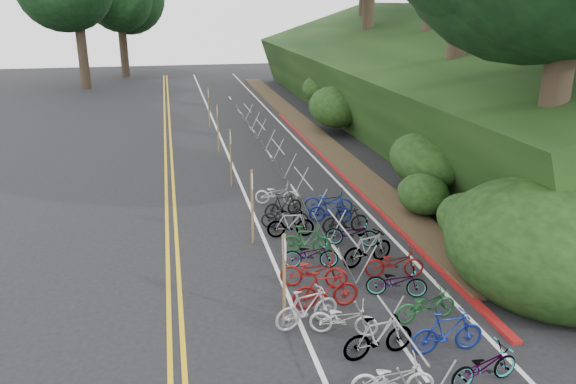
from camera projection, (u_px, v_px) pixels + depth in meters
The scene contains 10 objects.
ground at pixel (259, 327), 13.65m from camera, with size 120.00×120.00×0.00m, color black.
road_markings at pixel (235, 193), 23.11m from camera, with size 7.47×80.00×0.01m.
red_curb at pixel (340, 172), 25.86m from camera, with size 0.25×28.00×0.10m, color maroon.
embankment at pixel (424, 90), 32.99m from camera, with size 14.30×48.14×9.11m.
bike_rack_front at pixel (400, 342), 11.47m from camera, with size 1.19×2.63×1.27m.
bike_racks_rest at pixel (278, 152), 25.99m from camera, with size 1.14×23.00×1.17m.
signpost_near at pixel (284, 272), 13.47m from camera, with size 0.08×0.40×2.33m.
signposts_rest at pixel (224, 138), 26.26m from camera, with size 0.08×18.40×2.50m.
bike_front at pixel (307, 308), 13.52m from camera, with size 1.69×0.48×1.02m, color #9E9EA3.
bike_valet at pixel (344, 257), 16.31m from camera, with size 3.43×13.27×1.06m.
Camera 1 is at (-1.78, -11.73, 7.52)m, focal length 35.00 mm.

